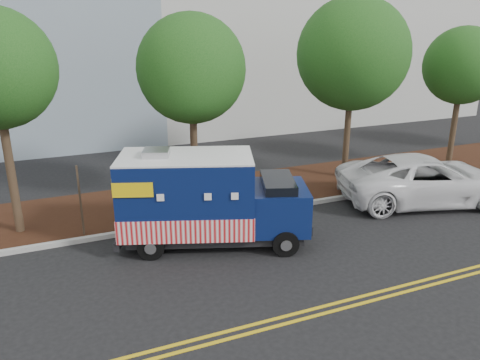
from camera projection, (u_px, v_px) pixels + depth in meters
name	position (u px, v px, depth m)	size (l,w,h in m)	color
ground	(202.00, 242.00, 14.48)	(120.00, 120.00, 0.00)	black
curb	(189.00, 222.00, 15.68)	(120.00, 0.18, 0.15)	#9E9E99
mulch_strip	(173.00, 201.00, 17.51)	(120.00, 4.00, 0.15)	black
centerline_near	(264.00, 322.00, 10.59)	(120.00, 0.10, 0.01)	gold
centerline_far	(269.00, 328.00, 10.37)	(120.00, 0.10, 0.01)	gold
tree_b	(192.00, 69.00, 15.95)	(3.75, 3.75, 6.81)	#38281C
tree_c	(353.00, 54.00, 18.51)	(4.46, 4.46, 7.49)	#38281C
tree_d	(463.00, 66.00, 20.49)	(3.38, 3.38, 6.34)	#38281C
sign_post	(81.00, 203.00, 14.29)	(0.06, 0.06, 2.40)	#473828
food_truck	(204.00, 202.00, 13.96)	(6.02, 3.82, 3.00)	black
white_car	(425.00, 179.00, 17.41)	(2.94, 6.39, 1.77)	white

